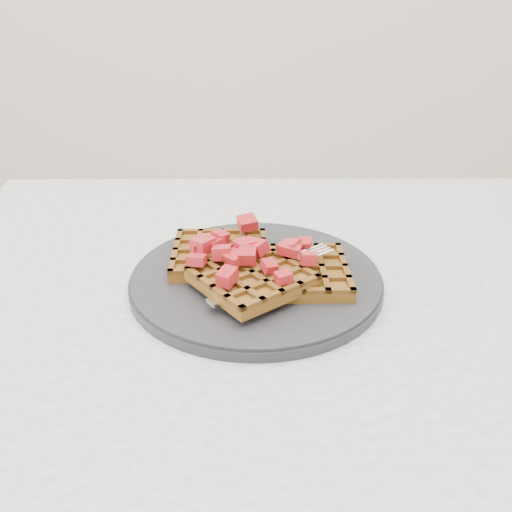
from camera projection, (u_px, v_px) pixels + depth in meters
name	position (u px, v px, depth m)	size (l,w,h in m)	color
table	(380.00, 370.00, 0.73)	(1.20, 0.80, 0.75)	silver
plate	(256.00, 279.00, 0.69)	(0.30, 0.30, 0.02)	black
waffles	(256.00, 267.00, 0.68)	(0.21, 0.21, 0.03)	brown
strawberry_pile	(256.00, 245.00, 0.67)	(0.15, 0.15, 0.02)	#910008
fork	(281.00, 280.00, 0.66)	(0.02, 0.18, 0.02)	silver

